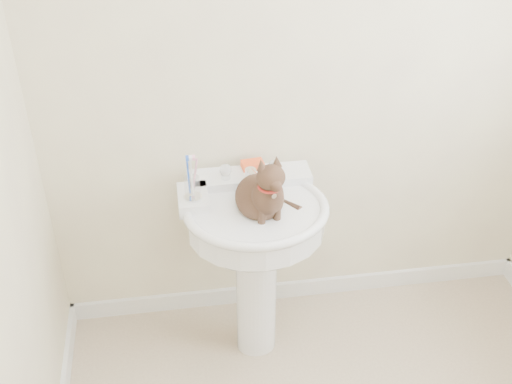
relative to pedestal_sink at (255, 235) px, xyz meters
name	(u,v)px	position (x,y,z in m)	size (l,w,h in m)	color
wall_back	(310,58)	(0.26, 0.29, 0.62)	(2.20, 0.00, 2.50)	beige
baseboard_back	(299,288)	(0.26, 0.28, -0.59)	(2.20, 0.02, 0.09)	white
pedestal_sink	(255,235)	(0.00, 0.00, 0.00)	(0.59, 0.57, 0.81)	white
faucet	(251,171)	(0.00, 0.15, 0.21)	(0.28, 0.12, 0.14)	silver
soap_bar	(253,165)	(0.02, 0.23, 0.19)	(0.09, 0.06, 0.03)	#E14B1D
toothbrush_cup	(192,187)	(-0.24, 0.05, 0.22)	(0.07, 0.07, 0.18)	silver
cat	(262,195)	(0.02, -0.03, 0.21)	(0.21, 0.26, 0.38)	#473121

